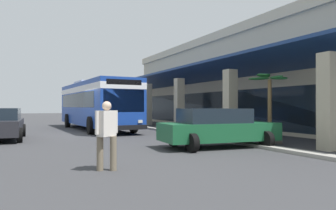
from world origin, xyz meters
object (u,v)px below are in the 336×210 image
parked_sedan_green (217,127)px  parked_sedan_charcoal (0,124)px  transit_bus (96,102)px  potted_palm (269,123)px  pedestrian (107,132)px

parked_sedan_green → parked_sedan_charcoal: bearing=-130.8°
transit_bus → parked_sedan_green: (11.40, 2.08, -1.10)m
parked_sedan_green → potted_palm: potted_palm is taller
parked_sedan_charcoal → potted_palm: (6.35, 10.32, 0.11)m
parked_sedan_charcoal → pedestrian: pedestrian is taller
parked_sedan_charcoal → parked_sedan_green: bearing=49.2°
parked_sedan_charcoal → parked_sedan_green: 10.00m
potted_palm → parked_sedan_charcoal: bearing=-121.6°
parked_sedan_charcoal → transit_bus: bearing=131.6°
parked_sedan_green → pedestrian: bearing=-63.0°
potted_palm → pedestrian: bearing=-70.7°
pedestrian → parked_sedan_green: bearing=117.0°
parked_sedan_charcoal → pedestrian: (9.03, 2.66, 0.19)m
parked_sedan_green → pedestrian: size_ratio=2.72×
transit_bus → pedestrian: transit_bus is taller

